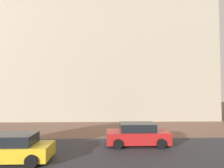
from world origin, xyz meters
name	(u,v)px	position (x,y,z in m)	size (l,w,h in m)	color
ground_plane	(117,142)	(0.00, 10.00, 0.00)	(120.00, 120.00, 0.00)	brown
street_asphalt_strip	(119,152)	(0.00, 7.73, 0.00)	(120.00, 6.88, 0.00)	#2D2D33
landmark_building	(109,54)	(-0.35, 27.09, 9.96)	(28.50, 15.11, 33.51)	#B2A893
car_red	(137,134)	(1.38, 9.24, 0.72)	(4.28, 2.10, 1.51)	red
car_yellow	(13,148)	(-5.73, 6.21, 0.69)	(4.01, 2.05, 1.44)	gold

